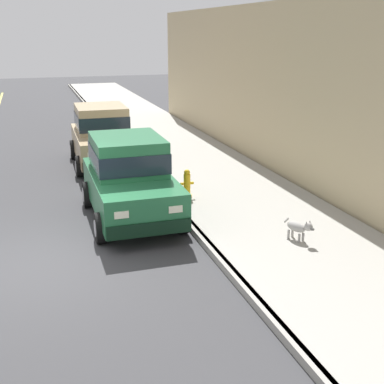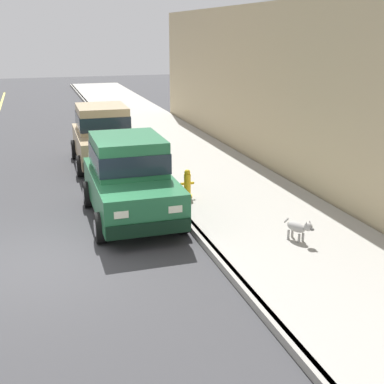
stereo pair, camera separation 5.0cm
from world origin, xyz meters
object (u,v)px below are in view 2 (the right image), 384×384
car_green_hatchback (130,177)px  dog_grey (299,227)px  car_tan_hatchback (103,135)px  fire_hydrant (187,184)px

car_green_hatchback → dog_grey: car_green_hatchback is taller
car_tan_hatchback → dog_grey: (2.73, -7.76, -0.55)m
dog_grey → fire_hydrant: size_ratio=1.00×
car_green_hatchback → fire_hydrant: (1.56, 0.63, -0.50)m
car_green_hatchback → dog_grey: size_ratio=5.28×
dog_grey → car_tan_hatchback: bearing=109.4°
car_tan_hatchback → car_green_hatchback: bearing=-91.4°
car_green_hatchback → dog_grey: 3.96m
dog_grey → fire_hydrant: bearing=111.3°
car_tan_hatchback → fire_hydrant: car_tan_hatchback is taller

